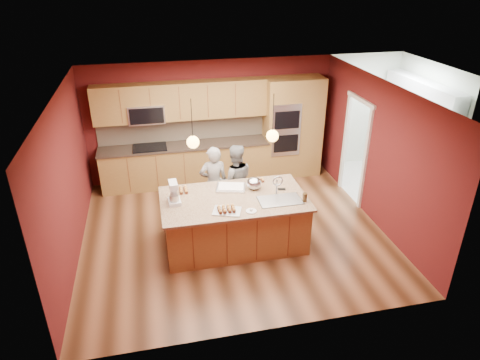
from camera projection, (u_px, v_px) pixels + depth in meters
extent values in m
plane|color=#452815|center=(233.00, 231.00, 8.07)|extent=(5.50, 5.50, 0.00)
plane|color=white|center=(232.00, 90.00, 6.86)|extent=(5.50, 5.50, 0.00)
plane|color=#551516|center=(211.00, 121.00, 9.65)|extent=(5.50, 0.00, 5.50)
plane|color=#551516|center=(273.00, 249.00, 5.28)|extent=(5.50, 0.00, 5.50)
plane|color=#551516|center=(67.00, 181.00, 6.94)|extent=(0.00, 5.00, 5.00)
plane|color=#551516|center=(377.00, 153.00, 7.99)|extent=(0.00, 5.00, 5.00)
cube|color=olive|center=(186.00, 165.00, 9.67)|extent=(3.70, 0.60, 0.90)
cube|color=black|center=(184.00, 146.00, 9.45)|extent=(3.74, 0.64, 0.04)
cube|color=#C0AC8D|center=(182.00, 128.00, 9.57)|extent=(3.70, 0.03, 0.56)
cube|color=olive|center=(181.00, 101.00, 9.12)|extent=(3.70, 0.36, 0.80)
cube|color=black|center=(150.00, 147.00, 9.28)|extent=(0.72, 0.52, 0.03)
cube|color=silver|center=(146.00, 113.00, 9.06)|extent=(0.76, 0.40, 0.40)
cube|color=olive|center=(282.00, 128.00, 9.78)|extent=(0.80, 0.60, 2.30)
cube|color=silver|center=(286.00, 131.00, 9.50)|extent=(0.66, 0.04, 1.20)
cube|color=olive|center=(309.00, 126.00, 9.90)|extent=(0.50, 0.60, 2.30)
plane|color=silver|center=(378.00, 184.00, 9.81)|extent=(2.60, 2.60, 0.00)
plane|color=silver|center=(425.00, 125.00, 9.38)|extent=(0.00, 2.70, 2.70)
cube|color=silver|center=(422.00, 99.00, 9.07)|extent=(0.35, 2.40, 0.75)
cylinder|color=black|center=(192.00, 121.00, 6.56)|extent=(0.01, 0.01, 0.70)
sphere|color=#F3AC4B|center=(193.00, 142.00, 6.71)|extent=(0.20, 0.20, 0.20)
cylinder|color=black|center=(273.00, 115.00, 6.80)|extent=(0.01, 0.01, 0.70)
sphere|color=#F3AC4B|center=(272.00, 136.00, 6.96)|extent=(0.20, 0.20, 0.20)
cube|color=olive|center=(234.00, 222.00, 7.54)|extent=(2.40, 1.30, 0.88)
cube|color=tan|center=(234.00, 199.00, 7.33)|extent=(2.50, 1.40, 0.04)
cube|color=silver|center=(280.00, 204.00, 7.28)|extent=(0.72, 0.42, 0.18)
imported|color=black|center=(214.00, 183.00, 8.19)|extent=(0.55, 0.36, 1.50)
imported|color=slate|center=(235.00, 181.00, 8.27)|extent=(0.74, 0.59, 1.50)
cube|color=silver|center=(174.00, 202.00, 7.15)|extent=(0.22, 0.27, 0.06)
cube|color=silver|center=(173.00, 190.00, 7.18)|extent=(0.11, 0.09, 0.26)
cube|color=silver|center=(173.00, 185.00, 7.03)|extent=(0.14, 0.27, 0.10)
cylinder|color=#B6B9BE|center=(174.00, 199.00, 7.08)|extent=(0.15, 0.15, 0.14)
cube|color=white|center=(231.00, 188.00, 7.63)|extent=(0.59, 0.50, 0.03)
cube|color=white|center=(231.00, 187.00, 7.62)|extent=(0.51, 0.42, 0.02)
cube|color=silver|center=(227.00, 211.00, 6.91)|extent=(0.52, 0.45, 0.02)
ellipsoid|color=#B6B9BE|center=(254.00, 183.00, 7.58)|extent=(0.27, 0.27, 0.23)
cylinder|color=silver|center=(251.00, 211.00, 6.92)|extent=(0.18, 0.18, 0.01)
cylinder|color=#352612|center=(305.00, 197.00, 7.18)|extent=(0.08, 0.08, 0.15)
cube|color=black|center=(282.00, 189.00, 7.60)|extent=(0.15, 0.10, 0.01)
cube|color=silver|center=(412.00, 168.00, 9.47)|extent=(0.75, 0.76, 0.94)
cube|color=silver|center=(396.00, 157.00, 9.99)|extent=(0.58, 0.60, 0.94)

